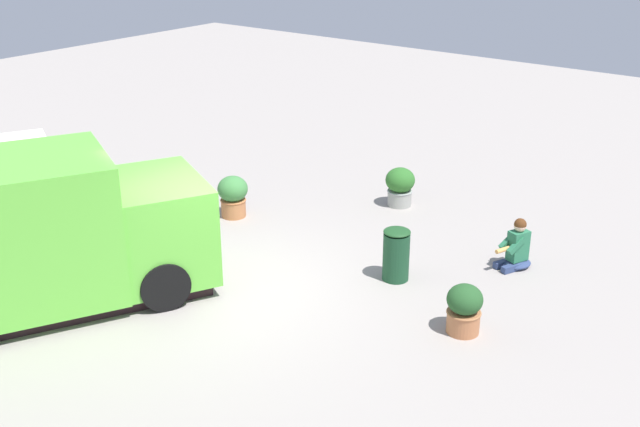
# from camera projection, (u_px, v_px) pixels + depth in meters

# --- Properties ---
(ground_plane) EXTENTS (40.00, 40.00, 0.00)m
(ground_plane) POSITION_uv_depth(u_px,v_px,m) (226.00, 288.00, 12.39)
(ground_plane) COLOR #9D958E
(food_truck) EXTENTS (4.15, 5.13, 2.37)m
(food_truck) POSITION_uv_depth(u_px,v_px,m) (38.00, 239.00, 11.47)
(food_truck) COLOR #63C53E
(food_truck) RESTS_ON ground_plane
(person_customer) EXTENTS (0.61, 0.78, 0.88)m
(person_customer) POSITION_uv_depth(u_px,v_px,m) (516.00, 249.00, 12.98)
(person_customer) COLOR navy
(person_customer) RESTS_ON ground_plane
(planter_flowering_near) EXTENTS (0.59, 0.59, 0.80)m
(planter_flowering_near) POSITION_uv_depth(u_px,v_px,m) (400.00, 185.00, 15.56)
(planter_flowering_near) COLOR #999A92
(planter_flowering_near) RESTS_ON ground_plane
(planter_flowering_far) EXTENTS (0.59, 0.59, 0.82)m
(planter_flowering_far) POSITION_uv_depth(u_px,v_px,m) (233.00, 195.00, 15.02)
(planter_flowering_far) COLOR #B87044
(planter_flowering_far) RESTS_ON ground_plane
(planter_flowering_side) EXTENTS (0.52, 0.52, 0.75)m
(planter_flowering_side) POSITION_uv_depth(u_px,v_px,m) (464.00, 308.00, 11.01)
(planter_flowering_side) COLOR #B16B42
(planter_flowering_side) RESTS_ON ground_plane
(trash_bin) EXTENTS (0.44, 0.44, 0.89)m
(trash_bin) POSITION_uv_depth(u_px,v_px,m) (396.00, 254.00, 12.53)
(trash_bin) COLOR #194429
(trash_bin) RESTS_ON ground_plane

